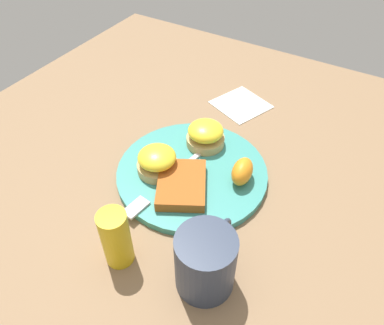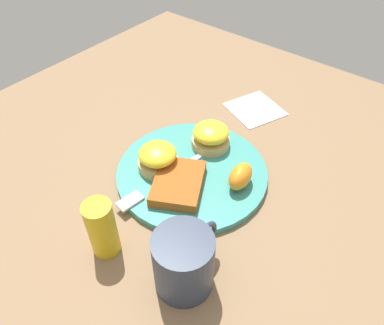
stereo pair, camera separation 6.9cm
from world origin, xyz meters
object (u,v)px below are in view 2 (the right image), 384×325
(sandwich_benedict_right, at_px, (158,158))
(condiment_bottle, at_px, (102,228))
(hashbrown_patty, at_px, (178,183))
(fork, at_px, (162,180))
(sandwich_benedict_left, at_px, (211,136))
(orange_wedge, at_px, (240,176))
(cup, at_px, (184,262))

(sandwich_benedict_right, height_order, condiment_bottle, condiment_bottle)
(sandwich_benedict_right, distance_m, hashbrown_patty, 0.07)
(hashbrown_patty, xyz_separation_m, condiment_bottle, (-0.16, 0.01, 0.03))
(fork, xyz_separation_m, condiment_bottle, (-0.15, -0.02, 0.04))
(sandwich_benedict_left, bearing_deg, hashbrown_patty, -169.82)
(sandwich_benedict_left, relative_size, fork, 0.34)
(sandwich_benedict_left, height_order, fork, sandwich_benedict_left)
(orange_wedge, distance_m, condiment_bottle, 0.25)
(sandwich_benedict_left, height_order, condiment_bottle, condiment_bottle)
(sandwich_benedict_right, bearing_deg, fork, -127.00)
(orange_wedge, distance_m, fork, 0.14)
(fork, bearing_deg, sandwich_benedict_right, 53.00)
(sandwich_benedict_left, height_order, orange_wedge, sandwich_benedict_left)
(fork, xyz_separation_m, cup, (-0.12, -0.15, 0.03))
(sandwich_benedict_left, xyz_separation_m, fork, (-0.13, 0.01, -0.02))
(fork, bearing_deg, hashbrown_patty, -77.07)
(sandwich_benedict_right, height_order, orange_wedge, sandwich_benedict_right)
(sandwich_benedict_left, relative_size, orange_wedge, 1.28)
(hashbrown_patty, distance_m, orange_wedge, 0.11)
(sandwich_benedict_right, xyz_separation_m, cup, (-0.14, -0.18, 0.01))
(condiment_bottle, bearing_deg, hashbrown_patty, -4.39)
(hashbrown_patty, bearing_deg, orange_wedge, -48.50)
(sandwich_benedict_right, bearing_deg, sandwich_benedict_left, -19.47)
(fork, bearing_deg, cup, -128.46)
(sandwich_benedict_left, distance_m, condiment_bottle, 0.29)
(condiment_bottle, bearing_deg, sandwich_benedict_left, 2.07)
(sandwich_benedict_left, distance_m, cup, 0.29)
(orange_wedge, bearing_deg, hashbrown_patty, 131.50)
(condiment_bottle, bearing_deg, sandwich_benedict_right, 15.70)
(sandwich_benedict_right, height_order, cup, cup)
(hashbrown_patty, relative_size, orange_wedge, 1.85)
(orange_wedge, bearing_deg, fork, 125.13)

